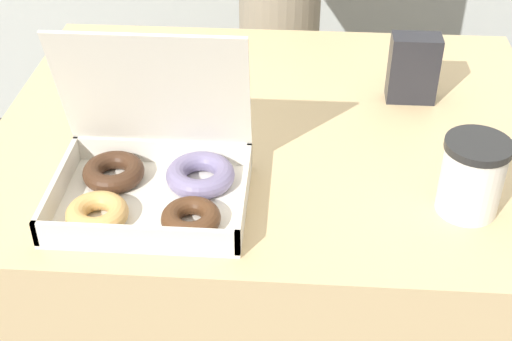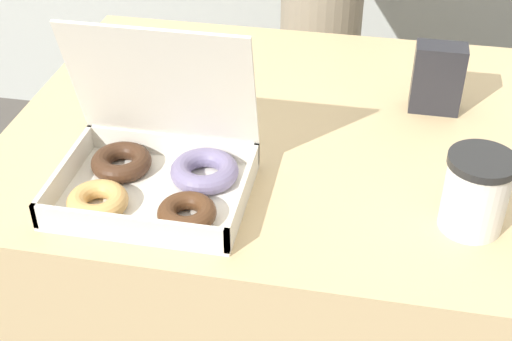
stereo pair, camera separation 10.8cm
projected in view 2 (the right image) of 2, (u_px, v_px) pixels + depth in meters
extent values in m
cube|color=tan|center=(285.00, 279.00, 1.53)|extent=(1.01, 0.82, 0.78)
cube|color=silver|center=(154.00, 195.00, 1.13)|extent=(0.30, 0.23, 0.01)
cube|color=silver|center=(65.00, 173.00, 1.13)|extent=(0.01, 0.23, 0.04)
cube|color=silver|center=(243.00, 194.00, 1.09)|extent=(0.01, 0.23, 0.04)
cube|color=silver|center=(129.00, 228.00, 1.02)|extent=(0.30, 0.01, 0.04)
cube|color=silver|center=(172.00, 145.00, 1.20)|extent=(0.30, 0.01, 0.04)
cube|color=silver|center=(161.00, 85.00, 1.10)|extent=(0.30, 0.07, 0.22)
torus|color=tan|center=(98.00, 201.00, 1.08)|extent=(0.11, 0.11, 0.03)
torus|color=#422819|center=(121.00, 162.00, 1.17)|extent=(0.11, 0.11, 0.03)
torus|color=#4C2D19|center=(187.00, 213.00, 1.06)|extent=(0.11, 0.11, 0.03)
torus|color=slate|center=(205.00, 171.00, 1.15)|extent=(0.16, 0.16, 0.03)
cylinder|color=silver|center=(475.00, 196.00, 1.04)|extent=(0.09, 0.09, 0.11)
cylinder|color=black|center=(483.00, 161.00, 1.00)|extent=(0.10, 0.10, 0.01)
cube|color=#232328|center=(438.00, 78.00, 1.31)|extent=(0.09, 0.05, 0.13)
cylinder|color=gray|center=(317.00, 87.00, 2.00)|extent=(0.21, 0.21, 0.99)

